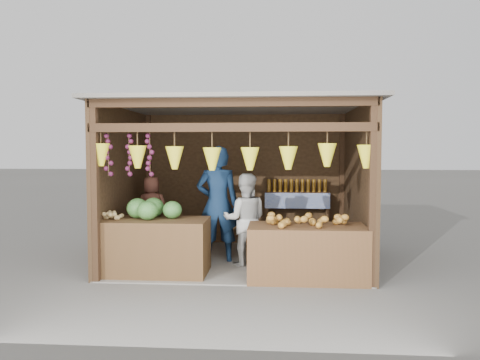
# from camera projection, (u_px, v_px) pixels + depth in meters

# --- Properties ---
(ground) EXTENTS (80.00, 80.00, 0.00)m
(ground) POSITION_uv_depth(u_px,v_px,m) (239.00, 261.00, 7.99)
(ground) COLOR #514F49
(ground) RESTS_ON ground
(stall_structure) EXTENTS (4.30, 3.30, 2.66)m
(stall_structure) POSITION_uv_depth(u_px,v_px,m) (236.00, 164.00, 7.85)
(stall_structure) COLOR slate
(stall_structure) RESTS_ON ground
(back_shelf) EXTENTS (1.25, 0.32, 1.32)m
(back_shelf) POSITION_uv_depth(u_px,v_px,m) (297.00, 202.00, 9.14)
(back_shelf) COLOR #382314
(back_shelf) RESTS_ON ground
(counter_left) EXTENTS (1.57, 0.85, 0.85)m
(counter_left) POSITION_uv_depth(u_px,v_px,m) (156.00, 247.00, 7.09)
(counter_left) COLOR #452E17
(counter_left) RESTS_ON ground
(counter_right) EXTENTS (1.70, 0.85, 0.79)m
(counter_right) POSITION_uv_depth(u_px,v_px,m) (307.00, 253.00, 6.81)
(counter_right) COLOR #50371A
(counter_right) RESTS_ON ground
(stool) EXTENTS (0.30, 0.30, 0.29)m
(stool) POSITION_uv_depth(u_px,v_px,m) (152.00, 249.00, 8.29)
(stool) COLOR black
(stool) RESTS_ON ground
(man_standing) EXTENTS (0.76, 0.54, 1.96)m
(man_standing) POSITION_uv_depth(u_px,v_px,m) (218.00, 204.00, 7.87)
(man_standing) COLOR #132949
(man_standing) RESTS_ON ground
(woman_standing) EXTENTS (0.76, 0.60, 1.51)m
(woman_standing) POSITION_uv_depth(u_px,v_px,m) (245.00, 220.00, 7.63)
(woman_standing) COLOR silver
(woman_standing) RESTS_ON ground
(vendor_seated) EXTENTS (0.57, 0.37, 1.16)m
(vendor_seated) POSITION_uv_depth(u_px,v_px,m) (152.00, 208.00, 8.25)
(vendor_seated) COLOR #502A20
(vendor_seated) RESTS_ON stool
(melon_pile) EXTENTS (1.00, 0.50, 0.32)m
(melon_pile) POSITION_uv_depth(u_px,v_px,m) (154.00, 208.00, 7.13)
(melon_pile) COLOR #154E15
(melon_pile) RESTS_ON counter_left
(tanfruit_pile) EXTENTS (0.34, 0.40, 0.13)m
(tanfruit_pile) POSITION_uv_depth(u_px,v_px,m) (113.00, 215.00, 7.09)
(tanfruit_pile) COLOR tan
(tanfruit_pile) RESTS_ON counter_left
(mango_pile) EXTENTS (1.40, 0.64, 0.22)m
(mango_pile) POSITION_uv_depth(u_px,v_px,m) (307.00, 218.00, 6.75)
(mango_pile) COLOR #C5431A
(mango_pile) RESTS_ON counter_right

